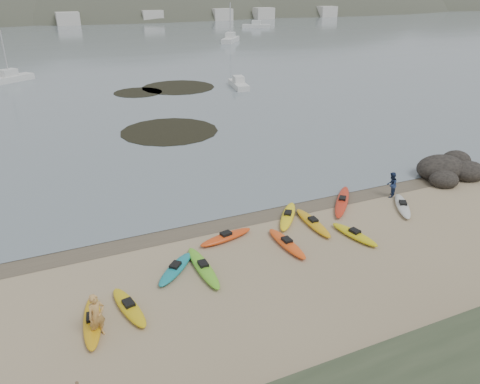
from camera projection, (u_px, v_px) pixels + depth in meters
name	position (u px, v px, depth m)	size (l,w,h in m)	color
ground	(240.00, 215.00, 27.34)	(600.00, 600.00, 0.00)	tan
wet_sand	(242.00, 217.00, 27.08)	(60.00, 60.00, 0.00)	brown
water	(32.00, 6.00, 276.94)	(1200.00, 1200.00, 0.00)	slate
kayaks	(271.00, 241.00, 24.33)	(20.39, 8.95, 0.34)	beige
person_west	(97.00, 316.00, 17.68)	(0.67, 0.44, 1.85)	tan
person_east	(391.00, 185.00, 29.41)	(0.79, 0.62, 1.64)	navy
rock_cluster	(449.00, 173.00, 32.85)	(5.30, 3.90, 1.80)	black
kelp_mats	(168.00, 102.00, 53.19)	(15.78, 27.69, 0.04)	black
moored_boats	(140.00, 41.00, 104.36)	(95.33, 84.23, 1.18)	silver
far_hills	(143.00, 52.00, 210.00)	(550.00, 135.00, 80.00)	#384235
far_town	(71.00, 19.00, 149.41)	(199.00, 5.00, 4.00)	beige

